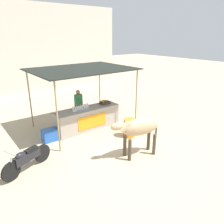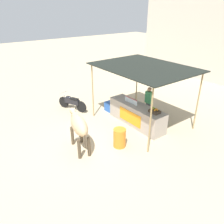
{
  "view_description": "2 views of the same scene",
  "coord_description": "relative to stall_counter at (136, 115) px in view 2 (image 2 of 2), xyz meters",
  "views": [
    {
      "loc": [
        -4.72,
        -5.69,
        4.06
      ],
      "look_at": [
        0.38,
        0.89,
        1.08
      ],
      "focal_mm": 35.0,
      "sensor_mm": 36.0,
      "label": 1
    },
    {
      "loc": [
        6.48,
        -4.12,
        4.99
      ],
      "look_at": [
        0.05,
        0.75,
        1.06
      ],
      "focal_mm": 35.0,
      "sensor_mm": 36.0,
      "label": 2
    }
  ],
  "objects": [
    {
      "name": "water_bottle_row",
      "position": [
        -0.35,
        -0.05,
        0.59
      ],
      "size": [
        0.79,
        0.07,
        0.25
      ],
      "color": "silver",
      "rests_on": "stall_counter"
    },
    {
      "name": "fruit_crate",
      "position": [
        1.01,
        0.06,
        0.56
      ],
      "size": [
        0.44,
        0.32,
        0.18
      ],
      "color": "#3F3326",
      "rests_on": "stall_counter"
    },
    {
      "name": "cooler_box",
      "position": [
        -1.83,
        -0.1,
        -0.24
      ],
      "size": [
        0.6,
        0.44,
        0.48
      ],
      "primitive_type": "cube",
      "color": "blue",
      "rests_on": "ground"
    },
    {
      "name": "cow",
      "position": [
        0.16,
        -3.07,
        0.55
      ],
      "size": [
        1.85,
        0.83,
        1.44
      ],
      "color": "tan",
      "rests_on": "ground"
    },
    {
      "name": "stall_awning",
      "position": [
        0.0,
        0.3,
        2.09
      ],
      "size": [
        4.2,
        3.2,
        2.67
      ],
      "color": "black",
      "rests_on": "ground"
    },
    {
      "name": "vendor_behind_counter",
      "position": [
        -0.0,
        0.75,
        0.37
      ],
      "size": [
        0.34,
        0.22,
        1.65
      ],
      "color": "#383842",
      "rests_on": "ground"
    },
    {
      "name": "stall_counter",
      "position": [
        0.0,
        0.0,
        0.0
      ],
      "size": [
        3.0,
        0.82,
        0.96
      ],
      "color": "#9E9389",
      "rests_on": "ground"
    },
    {
      "name": "water_barrel",
      "position": [
        0.94,
        -1.76,
        -0.1
      ],
      "size": [
        0.49,
        0.49,
        0.76
      ],
      "primitive_type": "cylinder",
      "color": "orange",
      "rests_on": "ground"
    },
    {
      "name": "ground_plane",
      "position": [
        0.0,
        -2.2,
        -0.48
      ],
      "size": [
        60.0,
        60.0,
        0.0
      ],
      "primitive_type": "plane",
      "color": "tan"
    },
    {
      "name": "motorcycle_parked",
      "position": [
        -3.21,
        -1.63,
        -0.05
      ],
      "size": [
        1.7,
        0.84,
        0.9
      ],
      "color": "black",
      "rests_on": "ground"
    }
  ]
}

